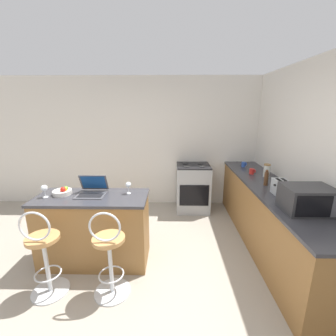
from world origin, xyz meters
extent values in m
plane|color=gray|center=(0.00, 0.00, 0.00)|extent=(20.00, 20.00, 0.00)
cube|color=silver|center=(0.00, 2.57, 1.30)|extent=(12.00, 0.06, 2.60)
cube|color=olive|center=(-0.54, 0.61, 0.44)|extent=(1.36, 0.57, 0.89)
cube|color=#333338|center=(-0.54, 0.61, 0.91)|extent=(1.39, 0.60, 0.03)
cube|color=olive|center=(1.87, 1.02, 0.44)|extent=(0.60, 3.04, 0.89)
cube|color=#333338|center=(1.87, 1.02, 0.91)|extent=(0.63, 3.07, 0.03)
cylinder|color=silver|center=(-0.89, 0.06, 0.01)|extent=(0.40, 0.40, 0.02)
cylinder|color=silver|center=(-0.89, 0.06, 0.34)|extent=(0.04, 0.04, 0.65)
torus|color=silver|center=(-0.89, 0.06, 0.23)|extent=(0.28, 0.28, 0.02)
cylinder|color=#B7844C|center=(-0.89, 0.06, 0.67)|extent=(0.34, 0.34, 0.04)
torus|color=silver|center=(-0.89, -0.04, 0.86)|extent=(0.32, 0.02, 0.32)
cylinder|color=silver|center=(-0.19, 0.06, 0.01)|extent=(0.40, 0.40, 0.02)
cylinder|color=silver|center=(-0.19, 0.06, 0.34)|extent=(0.04, 0.04, 0.65)
torus|color=silver|center=(-0.19, 0.06, 0.23)|extent=(0.28, 0.28, 0.02)
cylinder|color=#B7844C|center=(-0.19, 0.06, 0.67)|extent=(0.34, 0.34, 0.04)
torus|color=silver|center=(-0.19, -0.04, 0.86)|extent=(0.32, 0.02, 0.32)
cube|color=#47474C|center=(-0.56, 0.63, 0.93)|extent=(0.36, 0.26, 0.01)
cube|color=black|center=(-0.56, 0.61, 0.93)|extent=(0.30, 0.14, 0.00)
cube|color=#47474C|center=(-0.56, 0.77, 1.05)|extent=(0.36, 0.11, 0.22)
cube|color=#19478C|center=(-0.56, 0.76, 1.05)|extent=(0.31, 0.09, 0.19)
cube|color=#2D2D30|center=(1.90, 0.23, 1.06)|extent=(0.49, 0.37, 0.28)
cube|color=black|center=(1.85, 0.04, 1.06)|extent=(0.34, 0.01, 0.22)
cube|color=#9EA3A8|center=(1.85, 0.68, 1.02)|extent=(0.16, 0.27, 0.19)
cube|color=black|center=(1.81, 0.68, 1.12)|extent=(0.04, 0.19, 0.00)
cube|color=black|center=(1.88, 0.68, 1.12)|extent=(0.04, 0.19, 0.00)
cube|color=black|center=(1.75, 0.68, 1.06)|extent=(0.02, 0.02, 0.02)
cube|color=#9EA3A8|center=(0.88, 2.22, 0.45)|extent=(0.64, 0.60, 0.90)
cube|color=black|center=(0.88, 1.92, 0.42)|extent=(0.54, 0.01, 0.41)
cube|color=black|center=(0.88, 2.22, 0.91)|extent=(0.64, 0.60, 0.02)
cylinder|color=black|center=(0.74, 2.10, 0.93)|extent=(0.11, 0.11, 0.01)
cylinder|color=black|center=(1.03, 2.10, 0.93)|extent=(0.11, 0.11, 0.01)
cylinder|color=black|center=(0.74, 2.34, 0.93)|extent=(0.11, 0.11, 0.01)
cylinder|color=black|center=(1.03, 2.34, 0.93)|extent=(0.11, 0.11, 0.01)
cylinder|color=red|center=(1.80, 1.64, 0.97)|extent=(0.08, 0.08, 0.09)
torus|color=red|center=(1.85, 1.64, 0.97)|extent=(0.01, 0.06, 0.06)
cylinder|color=#4C2D19|center=(1.81, 1.07, 1.02)|extent=(0.06, 0.06, 0.19)
sphere|color=#4C2D19|center=(1.81, 1.07, 1.13)|extent=(0.04, 0.04, 0.04)
cylinder|color=#2D51AD|center=(1.81, 2.12, 0.97)|extent=(0.07, 0.07, 0.09)
torus|color=#2D51AD|center=(1.86, 2.12, 0.97)|extent=(0.01, 0.06, 0.06)
cylinder|color=silver|center=(-0.09, 0.71, 0.93)|extent=(0.06, 0.06, 0.00)
cylinder|color=silver|center=(-0.09, 0.71, 0.97)|extent=(0.01, 0.01, 0.09)
sphere|color=silver|center=(-0.09, 0.71, 1.04)|extent=(0.07, 0.07, 0.07)
cylinder|color=silver|center=(-1.10, 0.56, 0.93)|extent=(0.07, 0.07, 0.00)
cylinder|color=silver|center=(-1.10, 0.56, 0.97)|extent=(0.01, 0.01, 0.08)
sphere|color=silver|center=(-1.10, 0.56, 1.04)|extent=(0.08, 0.08, 0.08)
cylinder|color=silver|center=(1.98, 1.48, 1.02)|extent=(0.10, 0.10, 0.19)
cylinder|color=olive|center=(1.98, 1.48, 1.12)|extent=(0.10, 0.10, 0.02)
cylinder|color=silver|center=(-0.94, 0.67, 0.95)|extent=(0.23, 0.23, 0.05)
sphere|color=red|center=(-0.91, 0.63, 1.00)|extent=(0.07, 0.07, 0.07)
sphere|color=orange|center=(-0.89, 0.65, 1.00)|extent=(0.06, 0.06, 0.06)
sphere|color=#66B233|center=(-0.90, 0.69, 1.00)|extent=(0.06, 0.06, 0.06)
camera|label=1|loc=(0.46, -2.00, 1.99)|focal=24.00mm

